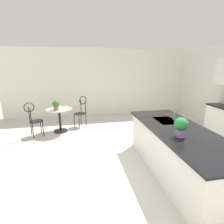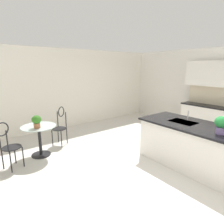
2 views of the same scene
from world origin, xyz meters
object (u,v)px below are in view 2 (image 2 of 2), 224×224
at_px(bistro_table, 40,138).
at_px(potted_plant_on_table, 37,121).
at_px(chair_by_island, 60,124).
at_px(chair_near_window, 8,143).
at_px(potted_plant_counter_near, 221,124).

xyz_separation_m(bistro_table, potted_plant_on_table, (0.12, -0.07, 0.46)).
bearing_deg(bistro_table, chair_by_island, 119.20).
relative_size(chair_near_window, potted_plant_on_table, 3.56).
xyz_separation_m(chair_by_island, potted_plant_counter_near, (3.44, 1.58, 0.53)).
height_order(potted_plant_on_table, potted_plant_counter_near, potted_plant_counter_near).
bearing_deg(bistro_table, potted_plant_counter_near, 36.39).
distance_m(bistro_table, potted_plant_on_table, 0.48).
height_order(bistro_table, chair_by_island, chair_by_island).
height_order(chair_by_island, potted_plant_on_table, chair_by_island).
bearing_deg(chair_near_window, bistro_table, 110.85).
distance_m(chair_near_window, potted_plant_on_table, 0.73).
relative_size(chair_by_island, potted_plant_counter_near, 3.20).
height_order(bistro_table, chair_near_window, chair_near_window).
distance_m(bistro_table, chair_near_window, 0.76).
bearing_deg(potted_plant_on_table, potted_plant_counter_near, 38.35).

